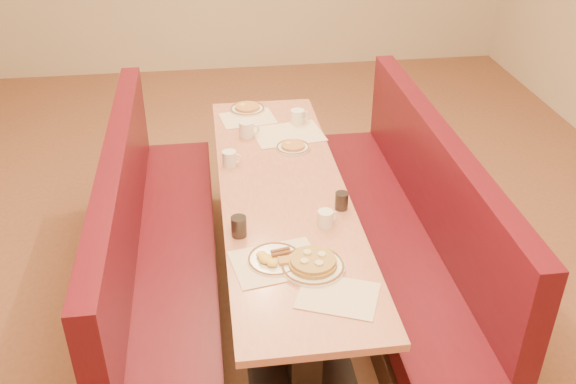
{
  "coord_description": "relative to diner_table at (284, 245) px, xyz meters",
  "views": [
    {
      "loc": [
        -0.39,
        -3.03,
        2.6
      ],
      "look_at": [
        0.0,
        -0.19,
        0.85
      ],
      "focal_mm": 40.0,
      "sensor_mm": 36.0,
      "label": 1
    }
  ],
  "objects": [
    {
      "name": "placemat_near_right",
      "position": [
        0.12,
        -0.92,
        0.38
      ],
      "size": [
        0.41,
        0.37,
        0.0
      ],
      "primitive_type": "cube",
      "rotation": [
        0.0,
        0.0,
        -0.39
      ],
      "color": "beige",
      "rests_on": "diner_table"
    },
    {
      "name": "coffee_mug_b",
      "position": [
        -0.28,
        0.33,
        0.42
      ],
      "size": [
        0.12,
        0.08,
        0.09
      ],
      "rotation": [
        0.0,
        0.0,
        -0.22
      ],
      "color": "white",
      "rests_on": "diner_table"
    },
    {
      "name": "coffee_mug_c",
      "position": [
        0.21,
        0.84,
        0.43
      ],
      "size": [
        0.13,
        0.09,
        0.1
      ],
      "rotation": [
        0.0,
        0.0,
        0.21
      ],
      "color": "white",
      "rests_on": "diner_table"
    },
    {
      "name": "extra_plate_far",
      "position": [
        -0.11,
        1.1,
        0.39
      ],
      "size": [
        0.25,
        0.25,
        0.05
      ],
      "rotation": [
        0.0,
        0.0,
        0.15
      ],
      "color": "white",
      "rests_on": "diner_table"
    },
    {
      "name": "soda_tumbler_mid",
      "position": [
        0.28,
        -0.23,
        0.42
      ],
      "size": [
        0.07,
        0.07,
        0.1
      ],
      "color": "black",
      "rests_on": "diner_table"
    },
    {
      "name": "ground",
      "position": [
        0.0,
        0.0,
        -0.37
      ],
      "size": [
        8.0,
        8.0,
        0.0
      ],
      "primitive_type": "plane",
      "color": "#9E6647",
      "rests_on": "ground"
    },
    {
      "name": "diner_table",
      "position": [
        0.0,
        0.0,
        0.0
      ],
      "size": [
        0.7,
        2.5,
        0.75
      ],
      "color": "black",
      "rests_on": "ground"
    },
    {
      "name": "placemat_far_left",
      "position": [
        -0.12,
        0.97,
        0.38
      ],
      "size": [
        0.39,
        0.32,
        0.0
      ],
      "primitive_type": "cube",
      "rotation": [
        0.0,
        0.0,
        0.15
      ],
      "color": "beige",
      "rests_on": "diner_table"
    },
    {
      "name": "eggs_plate",
      "position": [
        -0.13,
        -0.64,
        0.39
      ],
      "size": [
        0.26,
        0.26,
        0.05
      ],
      "rotation": [
        0.0,
        0.0,
        0.02
      ],
      "color": "white",
      "rests_on": "diner_table"
    },
    {
      "name": "coffee_mug_d",
      "position": [
        -0.14,
        0.7,
        0.43
      ],
      "size": [
        0.13,
        0.09,
        0.1
      ],
      "rotation": [
        0.0,
        0.0,
        -0.17
      ],
      "color": "white",
      "rests_on": "diner_table"
    },
    {
      "name": "coffee_mug_a",
      "position": [
        0.17,
        -0.38,
        0.42
      ],
      "size": [
        0.11,
        0.08,
        0.09
      ],
      "rotation": [
        0.0,
        0.0,
        0.34
      ],
      "color": "white",
      "rests_on": "diner_table"
    },
    {
      "name": "extra_plate_mid",
      "position": [
        0.12,
        0.48,
        0.39
      ],
      "size": [
        0.21,
        0.21,
        0.04
      ],
      "rotation": [
        0.0,
        0.0,
        0.22
      ],
      "color": "white",
      "rests_on": "diner_table"
    },
    {
      "name": "soda_tumbler_near",
      "position": [
        -0.27,
        -0.4,
        0.43
      ],
      "size": [
        0.08,
        0.08,
        0.11
      ],
      "color": "black",
      "rests_on": "diner_table"
    },
    {
      "name": "placemat_near_left",
      "position": [
        -0.12,
        -0.65,
        0.38
      ],
      "size": [
        0.45,
        0.37,
        0.0
      ],
      "primitive_type": "cube",
      "rotation": [
        0.0,
        0.0,
        0.18
      ],
      "color": "beige",
      "rests_on": "diner_table"
    },
    {
      "name": "booth_right",
      "position": [
        0.73,
        0.0,
        -0.01
      ],
      "size": [
        0.55,
        2.5,
        1.05
      ],
      "color": "#4C3326",
      "rests_on": "ground"
    },
    {
      "name": "booth_left",
      "position": [
        -0.73,
        0.0,
        -0.01
      ],
      "size": [
        0.55,
        2.5,
        1.05
      ],
      "color": "#4C3326",
      "rests_on": "ground"
    },
    {
      "name": "placemat_far_right",
      "position": [
        0.12,
        0.69,
        0.38
      ],
      "size": [
        0.48,
        0.39,
        0.0
      ],
      "primitive_type": "cube",
      "rotation": [
        0.0,
        0.0,
        0.15
      ],
      "color": "beige",
      "rests_on": "diner_table"
    },
    {
      "name": "pancake_plate",
      "position": [
        0.04,
        -0.72,
        0.4
      ],
      "size": [
        0.3,
        0.3,
        0.07
      ],
      "rotation": [
        0.0,
        0.0,
        -0.01
      ],
      "color": "white",
      "rests_on": "diner_table"
    }
  ]
}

